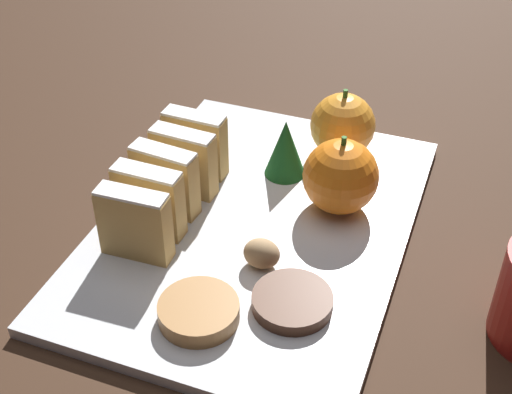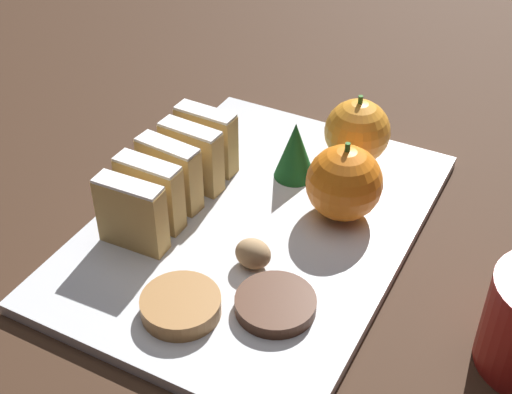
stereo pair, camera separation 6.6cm
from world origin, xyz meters
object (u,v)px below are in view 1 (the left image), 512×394
at_px(orange_far, 343,125).
at_px(walnut, 262,254).
at_px(chocolate_cookie, 292,301).
at_px(orange_near, 341,176).

height_order(orange_far, walnut, orange_far).
xyz_separation_m(orange_far, walnut, (-0.02, -0.20, -0.02)).
bearing_deg(orange_far, chocolate_cookie, -84.49).
height_order(orange_near, walnut, orange_near).
relative_size(orange_near, walnut, 2.46).
distance_m(orange_near, chocolate_cookie, 0.15).
bearing_deg(walnut, orange_far, 84.61).
height_order(orange_near, orange_far, orange_near).
bearing_deg(chocolate_cookie, orange_far, 95.51).
xyz_separation_m(walnut, chocolate_cookie, (0.04, -0.04, -0.01)).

